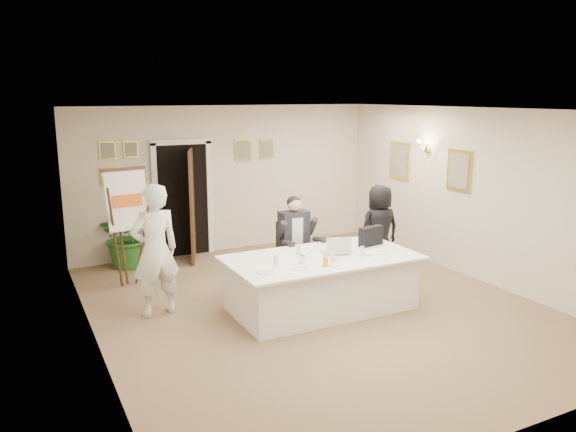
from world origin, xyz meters
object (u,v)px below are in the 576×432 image
(standing_woman, at_px, (379,229))
(potted_palm, at_px, (128,235))
(flip_chart, at_px, (127,234))
(laptop_bag, at_px, (371,236))
(seated_man, at_px, (295,241))
(laptop, at_px, (334,244))
(paper_stack, at_px, (375,252))
(standing_man, at_px, (155,251))
(oj_glass, at_px, (325,262))
(conference_table, at_px, (321,282))
(steel_jug, at_px, (302,259))

(standing_woman, height_order, potted_palm, standing_woman)
(flip_chart, height_order, laptop_bag, flip_chart)
(seated_man, xyz_separation_m, potted_palm, (-2.17, 2.25, -0.16))
(laptop, bearing_deg, paper_stack, -9.66)
(flip_chart, relative_size, standing_man, 1.01)
(seated_man, height_order, laptop_bag, seated_man)
(laptop, height_order, paper_stack, laptop)
(laptop, xyz_separation_m, paper_stack, (0.51, -0.28, -0.12))
(standing_man, bearing_deg, laptop, 153.84)
(standing_man, bearing_deg, flip_chart, -93.71)
(laptop_bag, relative_size, oj_glass, 3.20)
(conference_table, xyz_separation_m, seated_man, (0.13, 1.06, 0.34))
(seated_man, distance_m, steel_jug, 1.34)
(standing_woman, xyz_separation_m, steel_jug, (-2.17, -1.24, 0.08))
(potted_palm, bearing_deg, laptop, -54.72)
(paper_stack, distance_m, oj_glass, 0.98)
(standing_woman, distance_m, laptop, 1.82)
(laptop, bearing_deg, potted_palm, 144.43)
(conference_table, height_order, oj_glass, oj_glass)
(potted_palm, bearing_deg, oj_glass, -63.78)
(seated_man, bearing_deg, flip_chart, 153.29)
(standing_woman, height_order, laptop, standing_woman)
(steel_jug, bearing_deg, laptop_bag, 13.95)
(seated_man, xyz_separation_m, paper_stack, (0.62, -1.26, 0.06))
(standing_man, distance_m, oj_glass, 2.31)
(potted_palm, relative_size, paper_stack, 3.68)
(seated_man, height_order, standing_man, standing_man)
(standing_woman, xyz_separation_m, oj_glass, (-1.96, -1.50, 0.09))
(flip_chart, bearing_deg, oj_glass, -52.13)
(laptop_bag, bearing_deg, standing_woman, 37.78)
(potted_palm, xyz_separation_m, steel_jug, (1.63, -3.47, 0.25))
(seated_man, distance_m, potted_palm, 3.13)
(paper_stack, relative_size, steel_jug, 2.85)
(conference_table, distance_m, steel_jug, 0.62)
(standing_man, bearing_deg, oj_glass, 138.44)
(flip_chart, xyz_separation_m, standing_woman, (4.01, -1.14, -0.11))
(laptop, height_order, laptop_bag, laptop_bag)
(laptop_bag, bearing_deg, steel_jug, -176.15)
(conference_table, xyz_separation_m, paper_stack, (0.76, -0.21, 0.40))
(conference_table, bearing_deg, paper_stack, -15.26)
(steel_jug, bearing_deg, standing_woman, 29.68)
(paper_stack, bearing_deg, flip_chart, 141.21)
(paper_stack, xyz_separation_m, oj_glass, (-0.95, -0.22, 0.05))
(potted_palm, relative_size, laptop_bag, 2.78)
(standing_man, relative_size, oj_glass, 14.19)
(standing_man, relative_size, laptop_bag, 4.43)
(seated_man, relative_size, oj_glass, 11.28)
(standing_man, bearing_deg, standing_woman, 175.05)
(seated_man, height_order, standing_woman, standing_woman)
(standing_woman, bearing_deg, seated_man, 4.51)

